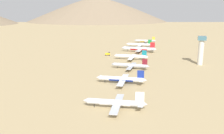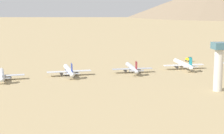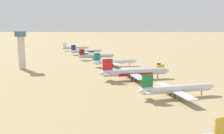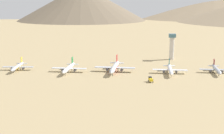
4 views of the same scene
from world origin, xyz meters
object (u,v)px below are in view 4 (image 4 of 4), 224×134
(parked_jet_0, at_px, (18,67))
(control_tower, at_px, (172,45))
(parked_jet_3, at_px, (170,70))
(parked_jet_2, at_px, (115,67))
(parked_jet_4, at_px, (216,69))
(parked_jet_1, at_px, (69,68))
(service_truck, at_px, (151,79))

(parked_jet_0, bearing_deg, control_tower, 117.32)
(parked_jet_3, xyz_separation_m, control_tower, (-65.88, 4.50, 11.45))
(parked_jet_2, xyz_separation_m, parked_jet_4, (-7.05, 85.65, -0.86))
(parked_jet_2, bearing_deg, control_tower, 142.05)
(parked_jet_1, relative_size, parked_jet_2, 0.87)
(parked_jet_0, relative_size, parked_jet_4, 1.00)
(parked_jet_4, bearing_deg, parked_jet_1, -84.09)
(parked_jet_0, distance_m, parked_jet_4, 171.29)
(service_truck, bearing_deg, parked_jet_3, 152.29)
(parked_jet_0, distance_m, parked_jet_3, 132.14)
(parked_jet_2, bearing_deg, service_truck, 45.93)
(parked_jet_1, xyz_separation_m, service_truck, (24.23, 69.87, -1.54))
(parked_jet_2, relative_size, control_tower, 1.62)
(parked_jet_2, bearing_deg, parked_jet_0, -86.82)
(parked_jet_0, relative_size, parked_jet_1, 0.90)
(parked_jet_1, bearing_deg, parked_jet_3, 93.85)
(control_tower, bearing_deg, parked_jet_0, -62.68)
(parked_jet_1, height_order, control_tower, control_tower)
(parked_jet_1, distance_m, parked_jet_3, 85.82)
(parked_jet_1, distance_m, parked_jet_4, 125.12)
(parked_jet_0, relative_size, parked_jet_3, 0.93)
(parked_jet_3, height_order, control_tower, control_tower)
(parked_jet_0, height_order, parked_jet_1, parked_jet_1)
(parked_jet_2, distance_m, service_truck, 43.29)
(parked_jet_4, distance_m, service_truck, 66.02)
(parked_jet_3, relative_size, control_tower, 1.35)
(parked_jet_4, bearing_deg, parked_jet_3, -79.60)
(parked_jet_2, height_order, control_tower, control_tower)
(parked_jet_1, distance_m, control_tower, 115.69)
(parked_jet_2, xyz_separation_m, service_truck, (30.07, 31.07, -2.05))
(parked_jet_1, xyz_separation_m, parked_jet_4, (-12.89, 124.45, -0.35))
(parked_jet_3, bearing_deg, service_truck, -27.71)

